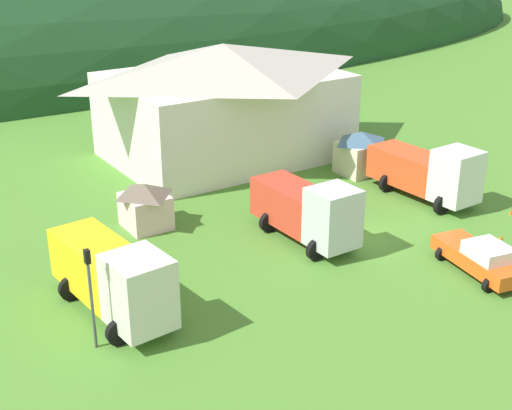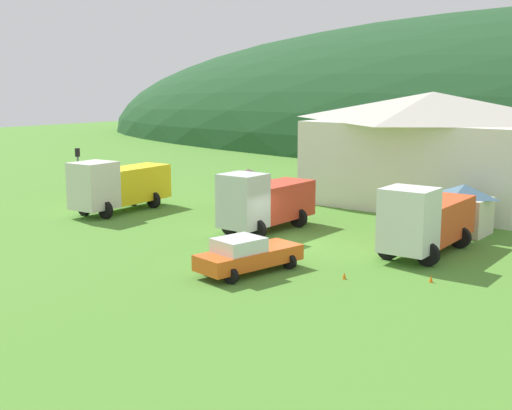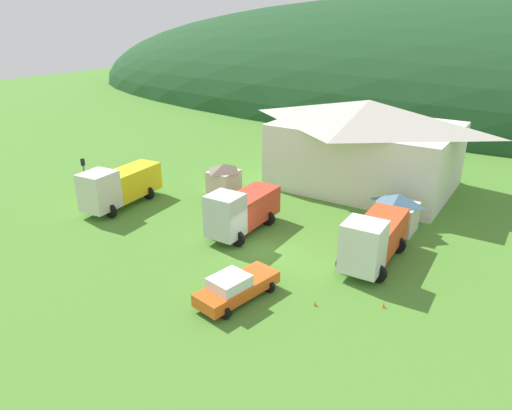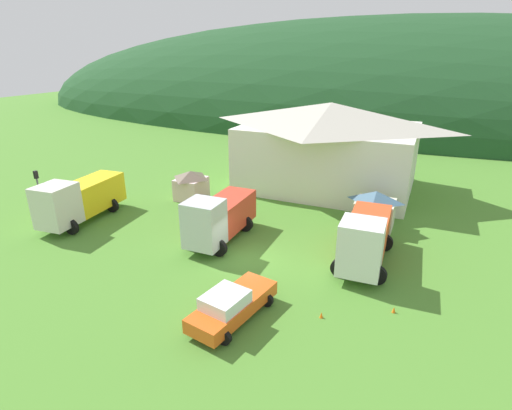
{
  "view_description": "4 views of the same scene",
  "coord_description": "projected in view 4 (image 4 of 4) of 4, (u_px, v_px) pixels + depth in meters",
  "views": [
    {
      "loc": [
        -23.09,
        -24.42,
        15.71
      ],
      "look_at": [
        -3.74,
        5.01,
        1.06
      ],
      "focal_mm": 49.3,
      "sensor_mm": 36.0,
      "label": 1
    },
    {
      "loc": [
        19.96,
        -27.89,
        8.27
      ],
      "look_at": [
        -3.57,
        1.83,
        1.4
      ],
      "focal_mm": 46.78,
      "sensor_mm": 36.0,
      "label": 2
    },
    {
      "loc": [
        14.66,
        -23.34,
        14.53
      ],
      "look_at": [
        -3.25,
        4.21,
        1.14
      ],
      "focal_mm": 32.79,
      "sensor_mm": 36.0,
      "label": 3
    },
    {
      "loc": [
        9.4,
        -19.75,
        12.07
      ],
      "look_at": [
        -1.0,
        3.61,
        2.16
      ],
      "focal_mm": 28.12,
      "sensor_mm": 36.0,
      "label": 4
    }
  ],
  "objects": [
    {
      "name": "tow_truck_silver",
      "position": [
        219.0,
        217.0,
        26.54
      ],
      "size": [
        3.08,
        6.69,
        3.5
      ],
      "rotation": [
        0.0,
        0.0,
        -1.55
      ],
      "color": "silver",
      "rests_on": "ground"
    },
    {
      "name": "traffic_light_west",
      "position": [
        40.0,
        193.0,
        28.41
      ],
      "size": [
        0.2,
        0.32,
        4.23
      ],
      "color": "#4C4C51",
      "rests_on": "ground"
    },
    {
      "name": "forested_hill_backdrop",
      "position": [
        384.0,
        116.0,
        78.3
      ],
      "size": [
        162.34,
        60.0,
        36.07
      ],
      "primitive_type": "ellipsoid",
      "color": "#1E4723",
      "rests_on": "ground"
    },
    {
      "name": "traffic_cone_mid_row",
      "position": [
        393.0,
        312.0,
        19.73
      ],
      "size": [
        0.36,
        0.36,
        0.65
      ],
      "primitive_type": "cone",
      "color": "orange",
      "rests_on": "ground"
    },
    {
      "name": "traffic_cone_near_pickup",
      "position": [
        321.0,
        318.0,
        19.35
      ],
      "size": [
        0.36,
        0.36,
        0.6
      ],
      "primitive_type": "cone",
      "color": "orange",
      "rests_on": "ground"
    },
    {
      "name": "heavy_rig_white",
      "position": [
        365.0,
        237.0,
        23.62
      ],
      "size": [
        3.26,
        7.17,
        3.55
      ],
      "rotation": [
        0.0,
        0.0,
        -1.53
      ],
      "color": "white",
      "rests_on": "ground"
    },
    {
      "name": "flatbed_truck_yellow",
      "position": [
        79.0,
        198.0,
        29.63
      ],
      "size": [
        3.4,
        7.54,
        3.49
      ],
      "rotation": [
        0.0,
        0.0,
        -1.48
      ],
      "color": "silver",
      "rests_on": "ground"
    },
    {
      "name": "service_pickup_orange",
      "position": [
        232.0,
        305.0,
        18.93
      ],
      "size": [
        2.85,
        5.27,
        1.66
      ],
      "rotation": [
        0.0,
        0.0,
        -1.75
      ],
      "color": "#EB5B1C",
      "rests_on": "ground"
    },
    {
      "name": "play_shed_cream",
      "position": [
        375.0,
        209.0,
        28.65
      ],
      "size": [
        2.9,
        2.59,
        2.8
      ],
      "color": "beige",
      "rests_on": "ground"
    },
    {
      "name": "ground_plane",
      "position": [
        247.0,
        259.0,
        24.75
      ],
      "size": [
        200.0,
        200.0,
        0.0
      ],
      "primitive_type": "plane",
      "color": "#4C842D"
    },
    {
      "name": "depot_building",
      "position": [
        329.0,
        145.0,
        36.56
      ],
      "size": [
        16.14,
        11.8,
        7.78
      ],
      "color": "white",
      "rests_on": "ground"
    },
    {
      "name": "play_shed_pink",
      "position": [
        191.0,
        185.0,
        34.36
      ],
      "size": [
        2.4,
        2.65,
        2.5
      ],
      "color": "beige",
      "rests_on": "ground"
    }
  ]
}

